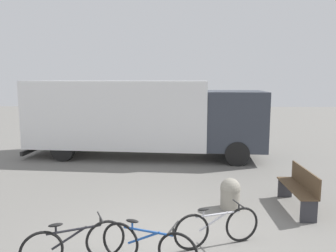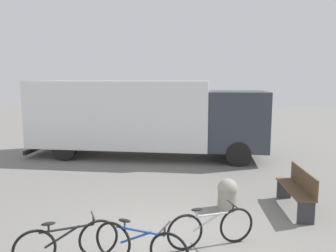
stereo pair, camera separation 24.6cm
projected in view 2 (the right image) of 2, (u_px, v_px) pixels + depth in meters
ground_plane at (161, 247)px, 5.74m from camera, size 60.00×60.00×0.00m
delivery_truck at (144, 115)px, 12.39m from camera, size 8.95×3.06×2.86m
park_bench at (298, 188)px, 7.31m from camera, size 0.41×1.59×0.93m
bicycle_near at (67, 243)px, 5.20m from camera, size 1.50×0.73×0.73m
bicycle_middle at (140, 245)px, 5.12m from camera, size 1.55×0.63×0.73m
bicycle_far at (211, 227)px, 5.73m from camera, size 1.55×0.64×0.73m
bollard_near_bench at (228, 193)px, 7.41m from camera, size 0.46×0.46×0.70m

